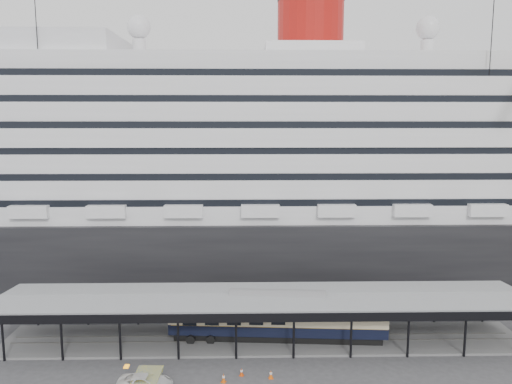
# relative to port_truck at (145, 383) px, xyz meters

# --- Properties ---
(ground) EXTENTS (200.00, 200.00, 0.00)m
(ground) POSITION_rel_port_truck_xyz_m (10.86, 4.78, -0.68)
(ground) COLOR #38383A
(ground) RESTS_ON ground
(cruise_ship) EXTENTS (130.00, 30.00, 43.90)m
(cruise_ship) POSITION_rel_port_truck_xyz_m (10.91, 36.78, 17.67)
(cruise_ship) COLOR black
(cruise_ship) RESTS_ON ground
(platform_canopy) EXTENTS (56.00, 9.18, 5.30)m
(platform_canopy) POSITION_rel_port_truck_xyz_m (10.86, 9.78, 1.68)
(platform_canopy) COLOR slate
(platform_canopy) RESTS_ON ground
(port_truck) EXTENTS (5.01, 2.48, 1.36)m
(port_truck) POSITION_rel_port_truck_xyz_m (0.00, 0.00, 0.00)
(port_truck) COLOR silver
(port_truck) RESTS_ON ground
(pullman_carriage) EXTENTS (23.45, 4.68, 22.87)m
(pullman_carriage) POSITION_rel_port_truck_xyz_m (12.36, 9.78, 2.08)
(pullman_carriage) COLOR black
(pullman_carriage) RESTS_ON ground
(traffic_cone_left) EXTENTS (0.52, 0.52, 0.77)m
(traffic_cone_left) POSITION_rel_port_truck_xyz_m (8.54, 2.29, -0.30)
(traffic_cone_left) COLOR #D3440B
(traffic_cone_left) RESTS_ON ground
(traffic_cone_mid) EXTENTS (0.55, 0.55, 0.83)m
(traffic_cone_mid) POSITION_rel_port_truck_xyz_m (6.90, 1.16, -0.27)
(traffic_cone_mid) COLOR #D8550C
(traffic_cone_mid) RESTS_ON ground
(traffic_cone_right) EXTENTS (0.48, 0.48, 0.81)m
(traffic_cone_right) POSITION_rel_port_truck_xyz_m (11.27, 1.74, -0.28)
(traffic_cone_right) COLOR #E5580C
(traffic_cone_right) RESTS_ON ground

